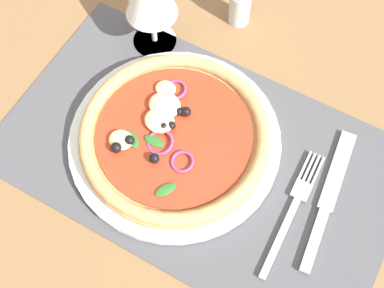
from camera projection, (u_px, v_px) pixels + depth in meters
ground_plane at (199, 160)px, 68.90cm from camera, size 190.00×140.00×2.40cm
placemat at (199, 155)px, 67.64cm from camera, size 51.74×30.60×0.40cm
plate at (174, 141)px, 67.72cm from camera, size 27.88×27.88×1.06cm
pizza at (173, 135)px, 66.30cm from camera, size 24.87×24.87×2.70cm
fork at (294, 206)px, 64.09cm from camera, size 2.38×18.04×0.44cm
knife at (329, 197)px, 64.58cm from camera, size 3.76×20.06×0.62cm
pepper_shaker at (240, 5)px, 74.96cm from camera, size 3.20×3.20×6.70cm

